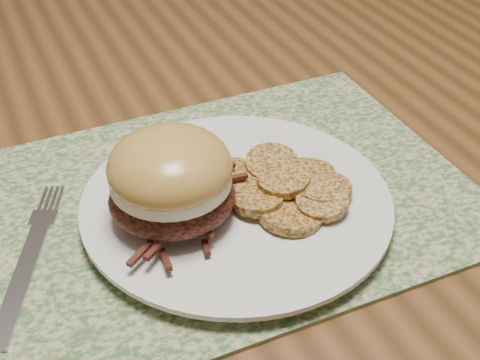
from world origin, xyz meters
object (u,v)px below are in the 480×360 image
at_px(dinner_plate, 237,205).
at_px(fork, 30,257).
at_px(dining_table, 378,112).
at_px(pork_sandwich, 171,180).

distance_m(dinner_plate, fork, 0.18).
distance_m(dining_table, fork, 0.52).
bearing_deg(dining_table, fork, -158.52).
bearing_deg(pork_sandwich, fork, -172.41).
relative_size(dinner_plate, pork_sandwich, 2.01).
distance_m(pork_sandwich, fork, 0.13).
bearing_deg(dining_table, pork_sandwich, -150.23).
bearing_deg(pork_sandwich, dinner_plate, 15.81).
xyz_separation_m(dining_table, pork_sandwich, (-0.36, -0.20, 0.14)).
height_order(dinner_plate, fork, dinner_plate).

